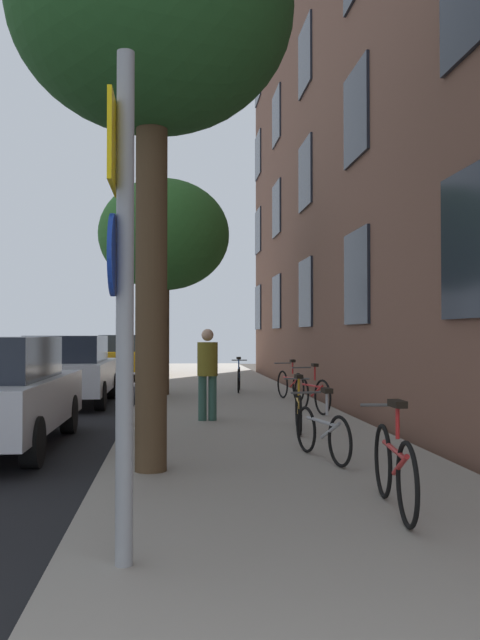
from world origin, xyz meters
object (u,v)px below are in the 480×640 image
object	(u,v)px
traffic_light	(164,308)
tree_far	(164,236)
bicycle_5	(239,378)
car_1	(69,369)
pedestrian_0	(208,368)
car_2	(121,356)
bicycle_2	(298,409)
bicycle_4	(290,384)
sign_post	(122,275)
bicycle_0	(394,467)
bicycle_3	(312,393)
tree_near	(152,15)
bicycle_1	(322,431)

from	to	relation	value
traffic_light	tree_far	xyz separation A→B (m)	(0.07, -6.16, 1.62)
bicycle_5	car_1	size ratio (longest dim) A/B	0.38
pedestrian_0	car_1	size ratio (longest dim) A/B	0.39
tree_far	car_2	xyz separation A→B (m)	(-1.72, 8.25, -3.36)
car_1	bicycle_2	bearing A→B (deg)	-50.42
tree_far	bicycle_2	world-z (taller)	tree_far
bicycle_4	sign_post	bearing A→B (deg)	-106.08
traffic_light	car_2	size ratio (longest dim) A/B	0.84
bicycle_0	bicycle_2	distance (m)	4.80
pedestrian_0	car_1	xyz separation A→B (m)	(-3.04, 3.95, -0.21)
bicycle_3	bicycle_4	distance (m)	2.40
bicycle_5	sign_post	bearing A→B (deg)	-99.16
tree_near	pedestrian_0	distance (m)	6.10
pedestrian_0	bicycle_1	bearing A→B (deg)	-72.24
car_1	sign_post	bearing A→B (deg)	-79.53
car_2	sign_post	bearing A→B (deg)	-85.57
bicycle_5	bicycle_0	bearing A→B (deg)	-89.23
bicycle_0	tree_far	bearing A→B (deg)	100.73
bicycle_5	car_2	xyz separation A→B (m)	(-3.72, 7.64, 0.36)
tree_far	car_2	distance (m)	9.07
tree_far	bicycle_5	bearing A→B (deg)	17.03
sign_post	tree_near	distance (m)	4.47
bicycle_0	pedestrian_0	xyz separation A→B (m)	(-1.31, 6.21, 0.55)
bicycle_0	bicycle_3	distance (m)	7.25
sign_post	bicycle_0	distance (m)	2.97
tree_far	bicycle_0	xyz separation A→B (m)	(2.16, -11.39, -3.70)
bicycle_4	bicycle_5	distance (m)	2.59
sign_post	car_2	bearing A→B (deg)	94.43
tree_far	pedestrian_0	distance (m)	6.12
bicycle_0	car_2	xyz separation A→B (m)	(-3.88, 19.64, 0.34)
car_2	tree_far	bearing A→B (deg)	-78.20
bicycle_0	bicycle_5	size ratio (longest dim) A/B	1.03
bicycle_1	car_1	xyz separation A→B (m)	(-4.26, 7.76, 0.38)
sign_post	bicycle_4	xyz separation A→B (m)	(3.08, 10.70, -1.58)
tree_far	car_2	world-z (taller)	tree_far
bicycle_1	tree_far	bearing A→B (deg)	102.96
sign_post	bicycle_1	size ratio (longest dim) A/B	2.21
tree_near	bicycle_0	distance (m)	5.65
bicycle_4	bicycle_0	bearing A→B (deg)	-94.83
bicycle_0	bicycle_5	bearing A→B (deg)	90.77
tree_near	tree_far	bearing A→B (deg)	89.90
traffic_light	bicycle_5	bearing A→B (deg)	-69.60
tree_far	tree_near	bearing A→B (deg)	-90.10
bicycle_0	pedestrian_0	world-z (taller)	pedestrian_0
sign_post	tree_far	size ratio (longest dim) A/B	0.63
traffic_light	bicycle_3	distance (m)	10.98
tree_near	bicycle_4	bearing A→B (deg)	68.70
pedestrian_0	car_1	bearing A→B (deg)	127.63
bicycle_3	pedestrian_0	xyz separation A→B (m)	(-2.12, -1.00, 0.56)
tree_far	bicycle_1	distance (m)	9.95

